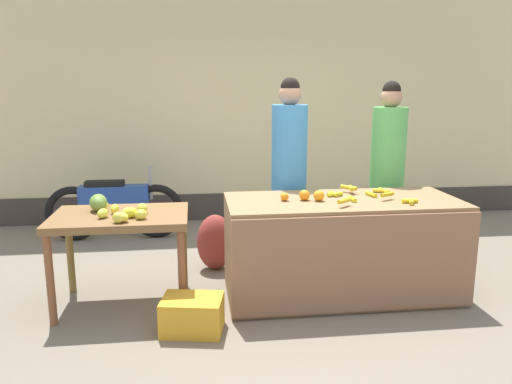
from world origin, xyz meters
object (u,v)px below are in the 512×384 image
vendor_woman_blue_shirt (289,175)px  parked_motorcycle (115,206)px  produce_crate (192,315)px  produce_sack (215,242)px  vendor_woman_green_shirt (387,173)px

vendor_woman_blue_shirt → parked_motorcycle: size_ratio=1.16×
produce_crate → produce_sack: produce_sack is taller
produce_crate → parked_motorcycle: bearing=110.5°
vendor_woman_blue_shirt → produce_sack: bearing=175.7°
produce_crate → produce_sack: 1.30m
produce_crate → vendor_woman_blue_shirt: bearing=52.2°
vendor_woman_blue_shirt → produce_crate: vendor_woman_blue_shirt is taller
vendor_woman_green_shirt → produce_crate: 2.48m
produce_crate → produce_sack: (0.23, 1.27, 0.15)m
vendor_woman_blue_shirt → parked_motorcycle: (-1.85, 1.20, -0.54)m
vendor_woman_blue_shirt → vendor_woman_green_shirt: 1.02m
vendor_woman_blue_shirt → vendor_woman_green_shirt: (1.02, 0.07, -0.02)m
vendor_woman_green_shirt → produce_sack: size_ratio=3.32×
vendor_woman_blue_shirt → parked_motorcycle: 2.27m
vendor_woman_green_shirt → produce_sack: (-1.74, -0.01, -0.65)m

